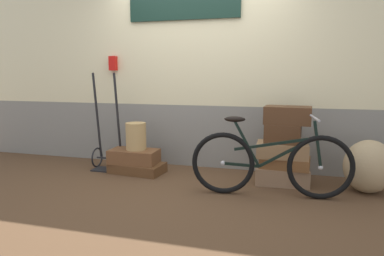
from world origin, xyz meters
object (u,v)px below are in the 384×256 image
object	(u,v)px
suitcase_4	(282,150)
suitcase_6	(288,115)
suitcase_5	(283,134)
luggage_trolley	(108,146)
suitcase_1	(134,156)
suitcase_3	(285,162)
burlap_sack	(369,167)
bicycle	(270,163)
suitcase_2	(282,175)
wicker_basket	(136,136)
suitcase_0	(137,168)

from	to	relation	value
suitcase_4	suitcase_6	world-z (taller)	suitcase_6
suitcase_5	luggage_trolley	size ratio (longest dim) A/B	0.31
suitcase_1	suitcase_3	xyz separation A→B (m)	(1.90, 0.03, 0.05)
burlap_sack	bicycle	xyz separation A→B (m)	(-1.02, -0.40, 0.07)
suitcase_2	wicker_basket	xyz separation A→B (m)	(-1.85, -0.02, 0.38)
suitcase_1	suitcase_5	world-z (taller)	suitcase_5
suitcase_0	suitcase_4	distance (m)	1.86
suitcase_0	suitcase_6	distance (m)	2.02
suitcase_2	suitcase_5	bearing A→B (deg)	-102.31
suitcase_1	bicycle	xyz separation A→B (m)	(1.75, -0.42, 0.14)
suitcase_5	suitcase_6	bearing A→B (deg)	53.19
luggage_trolley	burlap_sack	world-z (taller)	luggage_trolley
suitcase_1	luggage_trolley	size ratio (longest dim) A/B	0.48
suitcase_1	luggage_trolley	bearing A→B (deg)	168.51
suitcase_2	burlap_sack	world-z (taller)	burlap_sack
burlap_sack	wicker_basket	bearing A→B (deg)	178.98
burlap_sack	suitcase_6	bearing A→B (deg)	174.97
burlap_sack	bicycle	distance (m)	1.10
wicker_basket	burlap_sack	world-z (taller)	wicker_basket
suitcase_4	suitcase_3	bearing A→B (deg)	15.34
suitcase_3	bicycle	size ratio (longest dim) A/B	0.33
suitcase_2	suitcase_5	world-z (taller)	suitcase_5
suitcase_0	suitcase_6	bearing A→B (deg)	7.28
suitcase_0	bicycle	xyz separation A→B (m)	(1.71, -0.43, 0.29)
suitcase_1	suitcase_6	size ratio (longest dim) A/B	1.20
suitcase_4	suitcase_6	distance (m)	0.41
suitcase_6	suitcase_3	bearing A→B (deg)	-107.47
suitcase_0	burlap_sack	size ratio (longest dim) A/B	1.18
suitcase_4	bicycle	world-z (taller)	bicycle
suitcase_1	suitcase_4	distance (m)	1.87
suitcase_4	luggage_trolley	xyz separation A→B (m)	(-2.29, 0.07, -0.10)
suitcase_3	suitcase_6	distance (m)	0.55
bicycle	suitcase_4	bearing A→B (deg)	75.37
suitcase_1	bicycle	bearing A→B (deg)	-13.94
suitcase_5	wicker_basket	world-z (taller)	suitcase_5
suitcase_3	burlap_sack	xyz separation A→B (m)	(0.87, -0.05, 0.03)
suitcase_0	wicker_basket	distance (m)	0.42
suitcase_0	suitcase_4	size ratio (longest dim) A/B	1.20
wicker_basket	luggage_trolley	size ratio (longest dim) A/B	0.27
suitcase_4	luggage_trolley	size ratio (longest dim) A/B	0.44
suitcase_3	suitcase_5	distance (m)	0.34
suitcase_3	suitcase_1	bearing A→B (deg)	-173.84
wicker_basket	suitcase_3	bearing A→B (deg)	0.13
bicycle	suitcase_3	bearing A→B (deg)	71.47
suitcase_5	burlap_sack	size ratio (longest dim) A/B	0.68
suitcase_1	luggage_trolley	xyz separation A→B (m)	(-0.42, 0.08, 0.10)
suitcase_3	suitcase_4	size ratio (longest dim) A/B	0.97
suitcase_1	suitcase_4	bearing A→B (deg)	0.15
suitcase_0	luggage_trolley	size ratio (longest dim) A/B	0.53
wicker_basket	bicycle	world-z (taller)	bicycle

